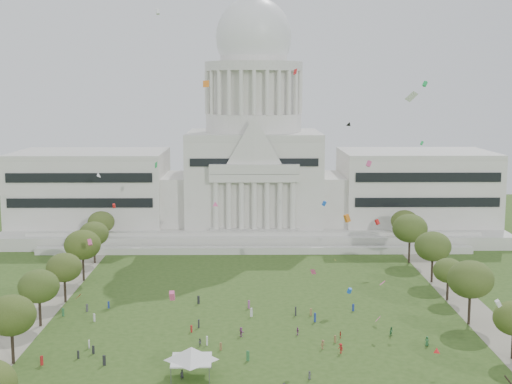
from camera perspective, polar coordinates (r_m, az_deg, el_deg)
The scene contains 28 objects.
ground at distance 134.52m, azimuth 0.22°, elevation -13.01°, with size 400.00×400.00×0.00m, color #2F4C18.
capitol at distance 240.35m, azimuth -0.19°, elevation 1.97°, with size 160.00×64.50×91.30m.
path_left at distance 169.20m, azimuth -16.62°, elevation -8.83°, with size 8.00×160.00×0.04m, color gray.
path_right at distance 170.29m, azimuth 16.63°, elevation -8.72°, with size 8.00×160.00×0.04m, color gray.
row_tree_l_1 at distance 135.41m, azimuth -19.01°, elevation -9.32°, with size 8.86×8.86×12.59m.
row_tree_l_2 at distance 154.35m, azimuth -16.98°, elevation -7.23°, with size 8.42×8.42×11.97m.
row_tree_r_2 at distance 155.03m, azimuth 16.79°, elevation -6.71°, with size 9.55×9.55×13.58m.
row_tree_l_3 at distance 169.64m, azimuth -15.10°, elevation -5.85°, with size 8.12×8.12×11.55m.
row_tree_r_3 at distance 171.53m, azimuth 15.13°, elevation -6.09°, with size 7.01×7.01×9.98m.
row_tree_l_4 at distance 186.86m, azimuth -13.71°, elevation -4.13°, with size 9.29×9.29×13.21m.
row_tree_r_4 at distance 185.71m, azimuth 13.97°, elevation -4.25°, with size 9.19×9.19×13.06m.
row_tree_l_5 at distance 205.05m, azimuth -12.84°, elevation -3.28°, with size 8.33×8.33×11.85m.
row_tree_r_5 at distance 204.43m, azimuth 12.21°, elevation -2.86°, with size 9.82×9.82×13.96m.
row_tree_l_6 at distance 222.82m, azimuth -12.28°, elevation -2.38°, with size 8.19×8.19×11.64m.
row_tree_r_6 at distance 222.42m, azimuth 11.81°, elevation -2.32°, with size 8.42×8.42×11.97m.
event_tent at distance 124.89m, azimuth -5.19°, elevation -12.72°, with size 9.85×9.85×5.36m.
person_0 at distance 143.03m, azimuth 13.52°, elevation -11.52°, with size 0.92×0.60×1.89m, color #33723F.
person_2 at distance 146.81m, azimuth 10.79°, elevation -10.91°, with size 0.91×0.56×1.87m, color #33723F.
person_3 at distance 136.48m, azimuth 6.79°, elevation -12.31°, with size 1.25×0.65×1.94m, color #B21E1E.
person_4 at distance 145.12m, azimuth 3.34°, elevation -11.05°, with size 0.97×0.53×1.65m, color #994C8C.
person_5 at distance 144.10m, azimuth -1.20°, elevation -11.12°, with size 1.77×0.70×1.91m, color #994C8C.
person_6 at distance 124.87m, azimuth 4.30°, elevation -14.40°, with size 0.72×0.47×1.48m, color #4C4C51.
person_7 at distance 124.87m, azimuth -5.95°, elevation -14.34°, with size 0.67×0.49×1.84m, color #26262B.
person_8 at distance 139.53m, azimuth -4.52°, elevation -11.89°, with size 0.75×0.46×1.54m, color #4C4C51.
person_9 at distance 138.23m, azimuth 5.37°, elevation -12.05°, with size 1.15×0.59×1.78m, color olive.
person_10 at distance 144.26m, azimuth 6.76°, elevation -11.27°, with size 0.81×0.44×1.39m, color #B21E1E.
distant_crowd at distance 148.89m, azimuth -4.90°, elevation -10.54°, with size 63.85×36.83×1.95m.
kite_swarm at distance 137.11m, azimuth 1.99°, elevation -2.13°, with size 90.70×109.17×63.09m.
Camera 1 is at (-1.93, -125.27, 48.97)m, focal length 50.00 mm.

